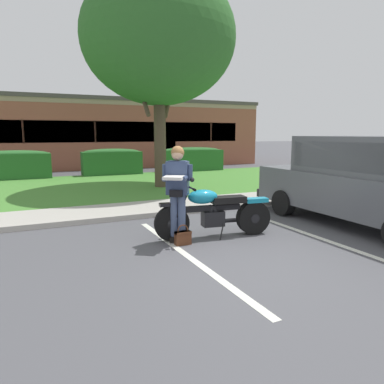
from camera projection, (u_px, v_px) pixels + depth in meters
The scene contains 15 objects.
ground_plane at pixel (249, 251), 5.81m from camera, with size 140.00×140.00×0.00m, color #4C4C51.
curb_strip at pixel (181, 212), 8.44m from camera, with size 60.00×0.20×0.12m, color #ADA89E.
concrete_walk at pixel (168, 206), 9.21m from camera, with size 60.00×1.50×0.08m, color #ADA89E.
grass_lawn at pixel (128, 185), 13.09m from camera, with size 60.00×7.13×0.06m, color #478433.
stall_stripe_0 at pixel (187, 255), 5.57m from camera, with size 0.12×4.40×0.01m, color silver.
stall_stripe_1 at pixel (314, 236), 6.63m from camera, with size 0.12×4.40×0.01m, color silver.
motorcycle at pixel (218, 212), 6.52m from camera, with size 2.24×0.82×1.18m.
rider_person at pixel (177, 186), 6.12m from camera, with size 0.61×0.67×1.70m.
handbag at pixel (183, 237), 6.10m from camera, with size 0.28×0.13×0.36m.
parked_suv_adjacent at pixel (367, 181), 7.23m from camera, with size 2.09×4.88×1.86m.
shade_tree at pixel (159, 39), 11.66m from camera, with size 5.13×5.13×7.22m.
hedge_left at pixel (15, 165), 14.53m from camera, with size 2.82×0.90×1.24m.
hedge_center_left at pixel (112, 161), 16.17m from camera, with size 2.67×0.90×1.24m.
hedge_center_right at pixel (191, 159), 17.80m from camera, with size 3.21×0.90×1.24m.
brick_building at pixel (84, 133), 22.24m from camera, with size 20.23×8.84×3.87m.
Camera 1 is at (-3.16, -4.68, 1.91)m, focal length 32.88 mm.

